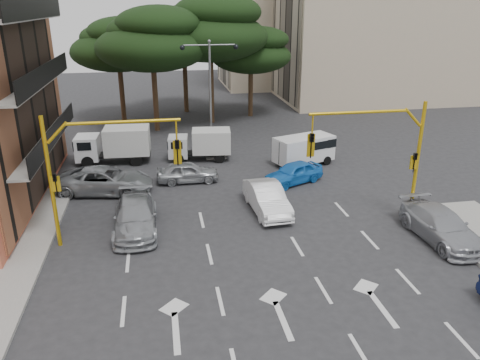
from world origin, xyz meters
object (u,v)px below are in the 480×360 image
at_px(signal_mast_right, 385,146).
at_px(car_white_hatch, 267,198).
at_px(van_white, 304,150).
at_px(car_silver_cross_b, 188,172).
at_px(street_lamp_center, 210,75).
at_px(box_truck_a, 114,145).
at_px(car_silver_wagon, 135,216).
at_px(car_silver_parked, 441,226).
at_px(box_truck_b, 200,145).
at_px(signal_mast_left, 92,162).
at_px(car_silver_cross_a, 105,180).
at_px(car_blue_compact, 294,173).

relative_size(signal_mast_right, car_white_hatch, 1.34).
bearing_deg(van_white, car_silver_cross_b, -95.54).
xyz_separation_m(street_lamp_center, car_white_hatch, (1.50, -12.02, -4.69)).
distance_m(signal_mast_right, car_silver_cross_b, 11.96).
height_order(car_silver_cross_b, box_truck_a, box_truck_a).
bearing_deg(car_silver_wagon, car_silver_parked, -14.08).
xyz_separation_m(car_silver_parked, box_truck_a, (-15.64, 14.17, 0.52)).
distance_m(car_silver_parked, box_truck_a, 21.11).
height_order(car_silver_wagon, box_truck_a, box_truck_a).
distance_m(box_truck_a, box_truck_b, 5.86).
distance_m(car_silver_wagon, car_silver_cross_b, 6.79).
relative_size(car_silver_wagon, car_silver_cross_b, 1.34).
bearing_deg(signal_mast_left, signal_mast_right, 0.00).
bearing_deg(car_silver_cross_b, street_lamp_center, -17.97).
height_order(signal_mast_left, street_lamp_center, street_lamp_center).
xyz_separation_m(signal_mast_right, car_silver_wagon, (-12.03, 0.94, -3.16)).
xyz_separation_m(car_silver_cross_a, van_white, (12.80, 2.86, 0.25)).
bearing_deg(signal_mast_right, signal_mast_left, 180.00).
height_order(street_lamp_center, box_truck_b, street_lamp_center).
height_order(street_lamp_center, car_blue_compact, street_lamp_center).
xyz_separation_m(car_blue_compact, car_silver_cross_a, (-11.16, 0.39, 0.10)).
height_order(car_white_hatch, box_truck_b, box_truck_b).
relative_size(signal_mast_right, box_truck_a, 1.20).
distance_m(car_white_hatch, box_truck_b, 9.65).
xyz_separation_m(signal_mast_right, car_blue_compact, (-2.75, 5.75, -3.23)).
relative_size(signal_mast_right, van_white, 1.50).
relative_size(car_blue_compact, car_silver_parked, 0.79).
distance_m(car_silver_wagon, van_white, 13.58).
bearing_deg(van_white, car_silver_wagon, -72.79).
distance_m(car_white_hatch, car_silver_parked, 8.48).
height_order(signal_mast_left, car_silver_cross_a, signal_mast_left).
relative_size(car_silver_cross_b, van_white, 0.94).
distance_m(car_white_hatch, car_silver_wagon, 6.81).
bearing_deg(car_blue_compact, car_white_hatch, -59.08).
height_order(van_white, box_truck_b, box_truck_b).
distance_m(car_silver_parked, van_white, 11.90).
relative_size(signal_mast_left, car_silver_wagon, 1.20).
height_order(car_white_hatch, car_silver_wagon, car_white_hatch).
xyz_separation_m(car_silver_wagon, car_silver_parked, (13.92, -3.44, -0.02)).
relative_size(car_blue_compact, box_truck_b, 0.88).
height_order(van_white, box_truck_a, box_truck_a).
distance_m(signal_mast_left, van_white, 15.67).
relative_size(car_blue_compact, box_truck_a, 0.77).
bearing_deg(car_silver_wagon, car_silver_cross_b, 64.16).
relative_size(street_lamp_center, car_blue_compact, 2.02).
bearing_deg(car_silver_cross_a, signal_mast_left, -166.72).
relative_size(street_lamp_center, car_silver_parked, 1.59).
bearing_deg(car_silver_cross_a, car_silver_cross_b, -68.73).
relative_size(car_white_hatch, van_white, 1.11).
distance_m(signal_mast_left, car_silver_wagon, 3.65).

